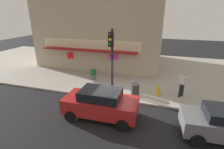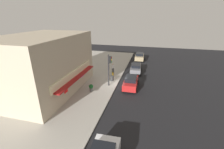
% 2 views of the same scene
% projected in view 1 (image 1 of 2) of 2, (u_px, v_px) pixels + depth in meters
% --- Properties ---
extents(ground_plane, '(61.33, 61.33, 0.00)m').
position_uv_depth(ground_plane, '(116.00, 101.00, 11.54)').
color(ground_plane, black).
extents(sidewalk, '(40.88, 13.72, 0.13)m').
position_uv_depth(sidewalk, '(134.00, 69.00, 17.68)').
color(sidewalk, '#A39E93').
rests_on(sidewalk, ground_plane).
extents(corner_building, '(12.72, 9.20, 7.26)m').
position_uv_depth(corner_building, '(104.00, 30.00, 19.30)').
color(corner_building, tan).
rests_on(corner_building, sidewalk).
extents(traffic_light, '(0.32, 0.58, 4.54)m').
position_uv_depth(traffic_light, '(112.00, 53.00, 11.57)').
color(traffic_light, black).
rests_on(traffic_light, sidewalk).
extents(fire_hydrant, '(0.48, 0.24, 0.80)m').
position_uv_depth(fire_hydrant, '(158.00, 91.00, 11.85)').
color(fire_hydrant, gold).
rests_on(fire_hydrant, sidewalk).
extents(trash_can, '(0.58, 0.58, 0.80)m').
position_uv_depth(trash_can, '(135.00, 89.00, 12.07)').
color(trash_can, '#2D2D2D').
rests_on(trash_can, sidewalk).
extents(pedestrian, '(0.49, 0.48, 1.79)m').
position_uv_depth(pedestrian, '(182.00, 83.00, 11.58)').
color(pedestrian, black).
rests_on(pedestrian, sidewalk).
extents(potted_plant_by_doorway, '(0.57, 0.57, 0.96)m').
position_uv_depth(potted_plant_by_doorway, '(93.00, 73.00, 14.74)').
color(potted_plant_by_doorway, '#59595B').
rests_on(potted_plant_by_doorway, sidewalk).
extents(parked_car_red, '(4.17, 2.08, 1.69)m').
position_uv_depth(parked_car_red, '(101.00, 103.00, 9.54)').
color(parked_car_red, '#AD1E1E').
rests_on(parked_car_red, ground_plane).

